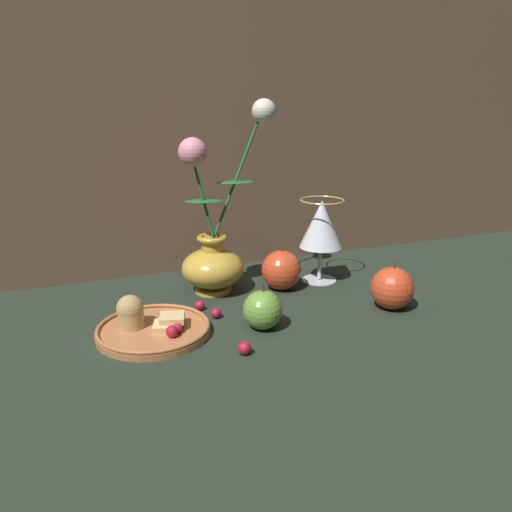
{
  "coord_description": "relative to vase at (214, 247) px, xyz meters",
  "views": [
    {
      "loc": [
        -0.32,
        -0.75,
        0.35
      ],
      "look_at": [
        -0.02,
        0.01,
        0.1
      ],
      "focal_mm": 35.0,
      "sensor_mm": 36.0,
      "label": 1
    }
  ],
  "objects": [
    {
      "name": "wine_glass",
      "position": [
        0.22,
        -0.02,
        0.02
      ],
      "size": [
        0.09,
        0.09,
        0.17
      ],
      "color": "silver",
      "rests_on": "ground_plane"
    },
    {
      "name": "vase",
      "position": [
        0.0,
        0.0,
        0.0
      ],
      "size": [
        0.18,
        0.12,
        0.36
      ],
      "color": "gold",
      "rests_on": "ground_plane"
    },
    {
      "name": "apple_near_glass",
      "position": [
        0.12,
        -0.03,
        -0.05
      ],
      "size": [
        0.08,
        0.08,
        0.09
      ],
      "color": "#D14223",
      "rests_on": "ground_plane"
    },
    {
      "name": "apple_beside_vase",
      "position": [
        0.27,
        -0.19,
        -0.05
      ],
      "size": [
        0.08,
        0.08,
        0.09
      ],
      "color": "#D14223",
      "rests_on": "ground_plane"
    },
    {
      "name": "berry_by_glass_stem",
      "position": [
        -0.05,
        -0.08,
        -0.08
      ],
      "size": [
        0.02,
        0.02,
        0.02
      ],
      "primitive_type": "sphere",
      "color": "#AD192D",
      "rests_on": "ground_plane"
    },
    {
      "name": "berry_near_plate",
      "position": [
        -0.03,
        -0.26,
        -0.08
      ],
      "size": [
        0.02,
        0.02,
        0.02
      ],
      "primitive_type": "sphere",
      "color": "#AD192D",
      "rests_on": "ground_plane"
    },
    {
      "name": "ground_plane",
      "position": [
        0.06,
        -0.12,
        -0.09
      ],
      "size": [
        2.4,
        2.4,
        0.0
      ],
      "primitive_type": "plane",
      "color": "#232D23",
      "rests_on": "ground"
    },
    {
      "name": "apple_at_table_edge",
      "position": [
        0.02,
        -0.18,
        -0.06
      ],
      "size": [
        0.06,
        0.06,
        0.08
      ],
      "color": "#669938",
      "rests_on": "ground_plane"
    },
    {
      "name": "plate_with_pastries",
      "position": [
        -0.15,
        -0.14,
        -0.08
      ],
      "size": [
        0.18,
        0.18,
        0.06
      ],
      "color": "#B77042",
      "rests_on": "ground_plane"
    },
    {
      "name": "berry_front_center",
      "position": [
        -0.03,
        -0.12,
        -0.08
      ],
      "size": [
        0.02,
        0.02,
        0.02
      ],
      "primitive_type": "sphere",
      "color": "#AD192D",
      "rests_on": "ground_plane"
    }
  ]
}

